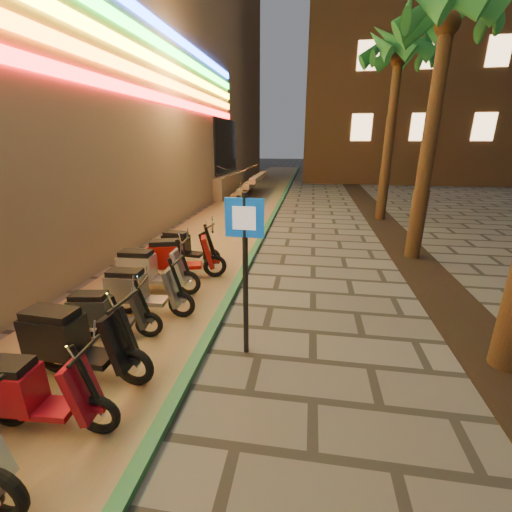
% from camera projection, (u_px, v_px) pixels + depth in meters
% --- Properties ---
extents(ground, '(120.00, 120.00, 0.00)m').
position_uv_depth(ground, '(235.00, 446.00, 3.73)').
color(ground, '#474442').
rests_on(ground, ground).
extents(parking_strip, '(3.40, 60.00, 0.01)m').
position_uv_depth(parking_strip, '(225.00, 224.00, 13.46)').
color(parking_strip, '#8C7251').
rests_on(parking_strip, ground).
extents(green_curb, '(0.18, 60.00, 0.10)m').
position_uv_depth(green_curb, '(268.00, 225.00, 13.19)').
color(green_curb, '#276940').
rests_on(green_curb, ground).
extents(planting_strip, '(1.20, 40.00, 0.02)m').
position_uv_depth(planting_strip, '(435.00, 285.00, 7.86)').
color(planting_strip, black).
rests_on(planting_strip, ground).
extents(apartment_block, '(18.00, 16.06, 25.00)m').
position_uv_depth(apartment_block, '(421.00, 21.00, 28.27)').
color(apartment_block, brown).
rests_on(apartment_block, ground).
extents(palm_c, '(2.97, 3.02, 6.91)m').
position_uv_depth(palm_c, '(448.00, 23.00, 7.89)').
color(palm_c, '#472D19').
rests_on(palm_c, ground).
extents(palm_d, '(2.97, 3.02, 7.16)m').
position_uv_depth(palm_d, '(399.00, 60.00, 12.49)').
color(palm_d, '#472D19').
rests_on(palm_d, ground).
extents(pedestrian_sign, '(0.55, 0.10, 2.50)m').
position_uv_depth(pedestrian_sign, '(245.00, 254.00, 4.87)').
color(pedestrian_sign, black).
rests_on(pedestrian_sign, ground).
extents(scooter_4, '(1.63, 0.57, 1.15)m').
position_uv_depth(scooter_4, '(29.00, 392.00, 3.81)').
color(scooter_4, black).
rests_on(scooter_4, ground).
extents(scooter_5, '(1.86, 0.65, 1.31)m').
position_uv_depth(scooter_5, '(73.00, 341.00, 4.66)').
color(scooter_5, black).
rests_on(scooter_5, ground).
extents(scooter_6, '(1.50, 0.62, 1.05)m').
position_uv_depth(scooter_6, '(105.00, 313.00, 5.65)').
color(scooter_6, black).
rests_on(scooter_6, ground).
extents(scooter_7, '(1.66, 0.58, 1.17)m').
position_uv_depth(scooter_7, '(140.00, 290.00, 6.37)').
color(scooter_7, black).
rests_on(scooter_7, ground).
extents(scooter_8, '(1.75, 0.61, 1.24)m').
position_uv_depth(scooter_8, '(150.00, 270.00, 7.30)').
color(scooter_8, black).
rests_on(scooter_8, ground).
extents(scooter_9, '(1.78, 0.92, 1.27)m').
position_uv_depth(scooter_9, '(178.00, 257.00, 8.05)').
color(scooter_9, black).
rests_on(scooter_9, ground).
extents(scooter_10, '(1.61, 0.62, 1.13)m').
position_uv_depth(scooter_10, '(185.00, 246.00, 9.06)').
color(scooter_10, black).
rests_on(scooter_10, ground).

